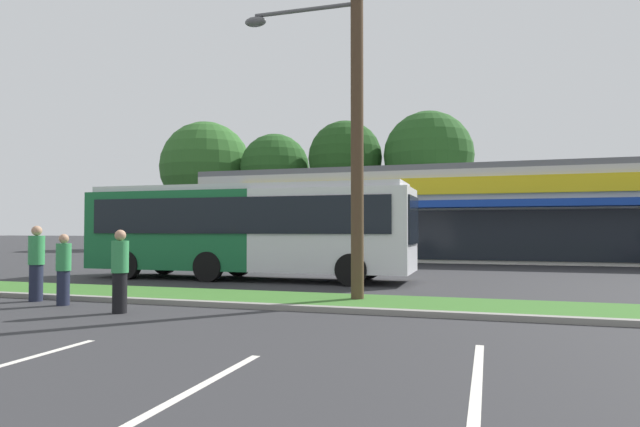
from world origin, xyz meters
TOP-DOWN VIEW (x-y plane):
  - grass_median at (0.00, 14.00)m, footprint 56.00×2.20m
  - curb_lip at (0.00, 12.78)m, footprint 56.00×0.24m
  - parking_stripe_2 at (3.34, 6.30)m, footprint 0.12×4.80m
  - parking_stripe_3 at (6.26, 7.91)m, footprint 0.12×4.80m
  - storefront_building at (4.31, 36.12)m, footprint 28.35×13.59m
  - tree_far_left at (-17.96, 45.55)m, footprint 8.14×8.14m
  - tree_left at (-11.10, 45.13)m, footprint 5.91×5.91m
  - tree_mid_left at (-4.75, 44.72)m, footprint 6.02×6.02m
  - tree_mid at (1.94, 44.80)m, footprint 6.98×6.98m
  - utility_pole at (3.32, 14.20)m, footprint 3.03×2.40m
  - city_bus at (-1.61, 19.09)m, footprint 11.51×2.75m
  - pedestrian_near_bench at (-4.06, 12.35)m, footprint 0.37×0.37m
  - pedestrian_mid at (-2.90, 11.97)m, footprint 0.33×0.33m
  - pedestrian_far at (-0.92, 11.37)m, footprint 0.35×0.35m

SIDE VIEW (x-z plane):
  - parking_stripe_2 at x=3.34m, z-range 0.00..0.01m
  - parking_stripe_3 at x=6.26m, z-range 0.00..0.01m
  - grass_median at x=0.00m, z-range 0.00..0.12m
  - curb_lip at x=0.00m, z-range 0.00..0.12m
  - pedestrian_mid at x=-2.90m, z-range 0.00..1.63m
  - pedestrian_far at x=-0.92m, z-range 0.00..1.73m
  - pedestrian_near_bench at x=-4.06m, z-range 0.00..1.83m
  - city_bus at x=-1.61m, z-range 0.14..3.39m
  - storefront_building at x=4.31m, z-range 0.00..5.10m
  - utility_pole at x=3.32m, z-range 0.35..10.18m
  - tree_left at x=-11.10m, z-range 1.98..11.88m
  - tree_far_left at x=-17.96m, z-range 1.63..13.05m
  - tree_mid at x=1.94m, z-range 1.97..12.92m
  - tree_mid_left at x=-4.75m, z-range 2.25..12.82m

